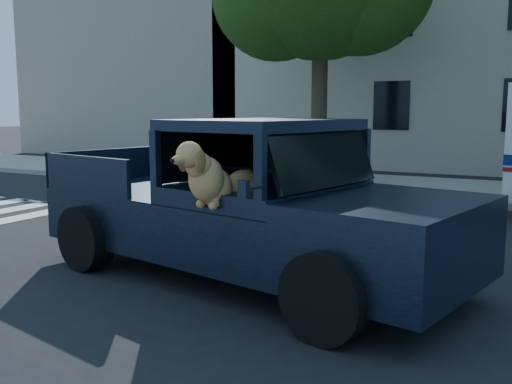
% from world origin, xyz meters
% --- Properties ---
extents(ground, '(120.00, 120.00, 0.00)m').
position_xyz_m(ground, '(0.00, 0.00, 0.00)').
color(ground, black).
rests_on(ground, ground).
extents(far_sidewalk, '(60.00, 4.00, 0.15)m').
position_xyz_m(far_sidewalk, '(0.00, 9.20, 0.07)').
color(far_sidewalk, gray).
rests_on(far_sidewalk, ground).
extents(building_left, '(12.00, 6.00, 8.00)m').
position_xyz_m(building_left, '(-15.00, 16.50, 4.00)').
color(building_left, tan).
rests_on(building_left, ground).
extents(pickup_truck, '(5.75, 3.29, 1.95)m').
position_xyz_m(pickup_truck, '(-1.36, 0.50, 0.66)').
color(pickup_truck, black).
rests_on(pickup_truck, ground).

